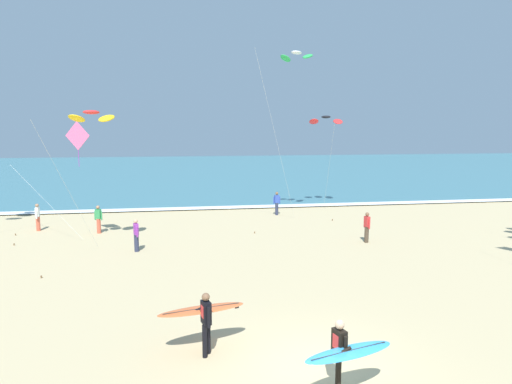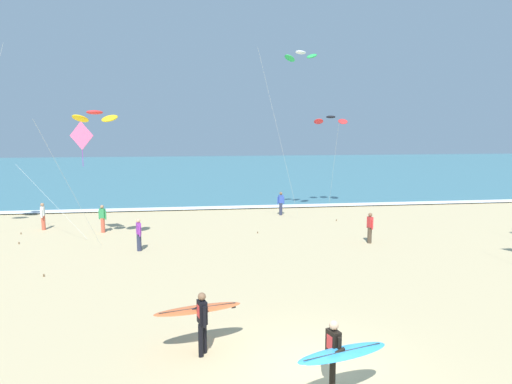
% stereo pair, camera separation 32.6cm
% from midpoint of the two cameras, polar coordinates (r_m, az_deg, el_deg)
% --- Properties ---
extents(ground_plane, '(160.00, 160.00, 0.00)m').
position_cam_midpoint_polar(ground_plane, '(11.84, 8.22, -21.86)').
color(ground_plane, tan).
extents(ocean_water, '(160.00, 60.00, 0.08)m').
position_cam_midpoint_polar(ocean_water, '(62.44, -4.87, 2.82)').
color(ocean_water, teal).
rests_on(ocean_water, ground).
extents(shoreline_foam, '(160.00, 1.17, 0.01)m').
position_cam_midpoint_polar(shoreline_foam, '(33.04, -2.42, -1.94)').
color(shoreline_foam, white).
rests_on(shoreline_foam, ocean_water).
extents(surfer_lead, '(2.46, 1.21, 1.71)m').
position_cam_midpoint_polar(surfer_lead, '(12.27, -6.36, -15.22)').
color(surfer_lead, black).
rests_on(surfer_lead, ground).
extents(surfer_trailing, '(2.32, 1.23, 1.71)m').
position_cam_midpoint_polar(surfer_trailing, '(10.56, 11.35, -19.44)').
color(surfer_trailing, black).
rests_on(surfer_trailing, ground).
extents(kite_arc_charcoal_near, '(2.58, 5.56, 6.78)m').
position_cam_midpoint_polar(kite_arc_charcoal_near, '(33.25, 9.80, 9.03)').
color(kite_arc_charcoal_near, red).
rests_on(kite_arc_charcoal_near, ground).
extents(kite_arc_scarlet_mid, '(2.64, 4.99, 6.73)m').
position_cam_midpoint_polar(kite_arc_scarlet_mid, '(22.77, -19.50, 9.06)').
color(kite_arc_scarlet_mid, yellow).
rests_on(kite_arc_scarlet_mid, ground).
extents(kite_arc_ivory_high, '(4.37, 4.88, 10.66)m').
position_cam_midpoint_polar(kite_arc_ivory_high, '(29.25, 6.04, 16.88)').
color(kite_arc_ivory_high, green).
rests_on(kite_arc_ivory_high, ground).
extents(kite_diamond_rose_distant, '(4.71, 2.31, 6.23)m').
position_cam_midpoint_polar(kite_diamond_rose_distant, '(24.62, -21.18, 6.41)').
color(kite_diamond_rose_distant, pink).
rests_on(kite_diamond_rose_distant, ground).
extents(bystander_green_top, '(0.46, 0.30, 1.59)m').
position_cam_midpoint_polar(bystander_green_top, '(26.72, -18.67, -3.22)').
color(bystander_green_top, '#D8593F').
rests_on(bystander_green_top, ground).
extents(bystander_white_top, '(0.22, 0.50, 1.59)m').
position_cam_midpoint_polar(bystander_white_top, '(28.70, -25.26, -2.81)').
color(bystander_white_top, '#D8593F').
rests_on(bystander_white_top, ground).
extents(bystander_purple_top, '(0.28, 0.47, 1.59)m').
position_cam_midpoint_polar(bystander_purple_top, '(22.28, -14.32, -5.28)').
color(bystander_purple_top, '#2D334C').
rests_on(bystander_purple_top, ground).
extents(bystander_red_top, '(0.25, 0.49, 1.59)m').
position_cam_midpoint_polar(bystander_red_top, '(23.81, 14.71, -4.42)').
color(bystander_red_top, '#4C3D2D').
rests_on(bystander_red_top, ground).
extents(bystander_blue_top, '(0.49, 0.23, 1.59)m').
position_cam_midpoint_polar(bystander_blue_top, '(30.38, 3.50, -1.45)').
color(bystander_blue_top, '#2D334C').
rests_on(bystander_blue_top, ground).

